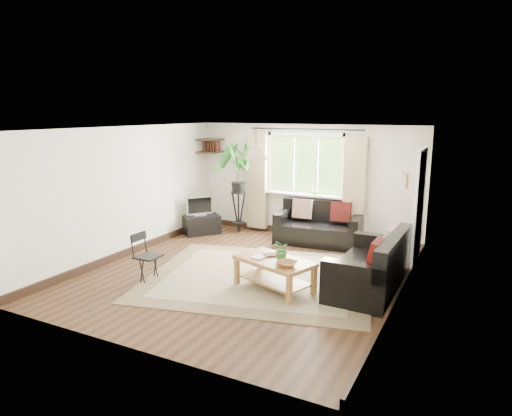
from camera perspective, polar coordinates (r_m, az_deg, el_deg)
The scene contains 24 objects.
floor at distance 7.71m, azimuth -1.36°, elevation -8.21°, with size 5.50×5.50×0.00m, color black.
ceiling at distance 7.24m, azimuth -1.46°, elevation 9.91°, with size 5.50×5.50×0.00m, color white.
wall_back at distance 9.85m, azimuth 6.21°, elevation 3.40°, with size 5.00×0.02×2.40m, color white.
wall_front at distance 5.20m, azimuth -15.98°, elevation -4.84°, with size 5.00×0.02×2.40m, color white.
wall_left at distance 8.83m, azimuth -15.85°, elevation 2.00°, with size 0.02×5.50×2.40m, color white.
wall_right at distance 6.60m, azimuth 18.08°, elevation -1.42°, with size 0.02×5.50×2.40m, color white.
rug at distance 7.54m, azimuth 0.38°, elevation -8.61°, with size 3.55×3.04×0.02m, color beige.
window at distance 9.77m, azimuth 6.18°, elevation 5.40°, with size 2.50×0.16×2.16m, color white, non-canonical shape.
door at distance 8.29m, azimuth 19.66°, elevation -0.28°, with size 0.06×0.96×2.06m, color silver.
corner_shelf at distance 10.56m, azimuth -5.78°, elevation 7.75°, with size 0.50×0.50×0.34m, color black, non-canonical shape.
pendant_lamp at distance 7.61m, azimuth 0.00°, elevation 7.38°, with size 0.36×0.36×0.54m, color beige, non-canonical shape.
wall_sconce at distance 6.81m, azimuth 18.20°, elevation 3.59°, with size 0.12×0.12×0.28m, color beige, non-canonical shape.
sofa_back at distance 9.39m, azimuth 7.86°, elevation -2.03°, with size 1.72×0.86×0.81m, color black, non-canonical shape.
sofa_right at distance 7.13m, azimuth 13.91°, elevation -6.67°, with size 0.90×1.81×0.85m, color black, non-canonical shape.
coffee_table at distance 6.98m, azimuth 2.30°, elevation -8.30°, with size 1.19×0.65×0.49m, color brown, non-canonical shape.
table_plant at distance 6.82m, azimuth 3.30°, elevation -5.29°, with size 0.27×0.24×0.30m, color #306E2C.
bowl at distance 6.59m, azimuth 3.87°, elevation -6.98°, with size 0.30×0.30×0.07m, color #946133.
book_a at distance 7.03m, azimuth -0.10°, elevation -5.97°, with size 0.18×0.24×0.02m, color white.
book_b at distance 7.14m, azimuth 1.64°, elevation -5.65°, with size 0.18×0.24×0.02m, color brown.
tv_stand at distance 10.15m, azimuth -6.79°, elevation -2.09°, with size 0.77×0.43×0.41m, color black.
tv at distance 10.08m, azimuth -7.08°, elevation 0.33°, with size 0.59×0.20×0.45m, color #A5A5AA, non-canonical shape.
palm_stand at distance 10.07m, azimuth -2.22°, elevation 2.48°, with size 0.78×0.78×2.00m, color black, non-canonical shape.
folding_chair at distance 7.51m, azimuth -13.32°, elevation -6.02°, with size 0.40×0.40×0.76m, color black, non-canonical shape.
sill_plant at distance 9.68m, azimuth 7.33°, elevation 2.40°, with size 0.14×0.10×0.27m, color #2D6023.
Camera 1 is at (3.44, -6.37, 2.67)m, focal length 32.00 mm.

